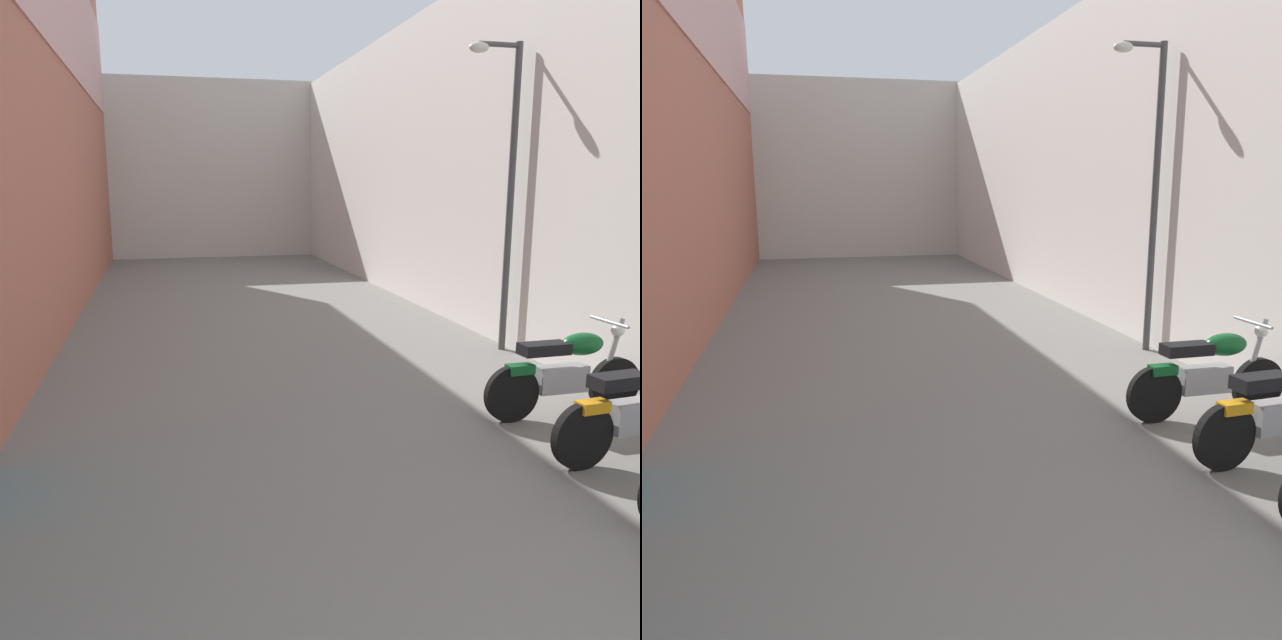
# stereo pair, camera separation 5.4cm
# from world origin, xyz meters

# --- Properties ---
(ground_plane) EXTENTS (38.26, 38.26, 0.00)m
(ground_plane) POSITION_xyz_m (0.00, 9.13, 0.00)
(ground_plane) COLOR slate
(building_left) EXTENTS (0.45, 22.26, 8.06)m
(building_left) POSITION_xyz_m (-3.47, 11.09, 4.07)
(building_left) COLOR #B76651
(building_left) RESTS_ON ground
(building_right) EXTENTS (0.45, 22.26, 5.63)m
(building_right) POSITION_xyz_m (3.48, 11.13, 2.82)
(building_right) COLOR silver
(building_right) RESTS_ON ground
(building_far_end) EXTENTS (9.56, 2.00, 5.70)m
(building_far_end) POSITION_xyz_m (0.00, 23.26, 2.85)
(building_far_end) COLOR beige
(building_far_end) RESTS_ON ground
(motorcycle_fifth) EXTENTS (1.85, 0.58, 1.04)m
(motorcycle_fifth) POSITION_xyz_m (2.34, 6.18, 0.50)
(motorcycle_fifth) COLOR black
(motorcycle_fifth) RESTS_ON ground
(street_lamp) EXTENTS (0.79, 0.18, 4.31)m
(street_lamp) POSITION_xyz_m (3.04, 8.90, 2.55)
(street_lamp) COLOR #47474C
(street_lamp) RESTS_ON ground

